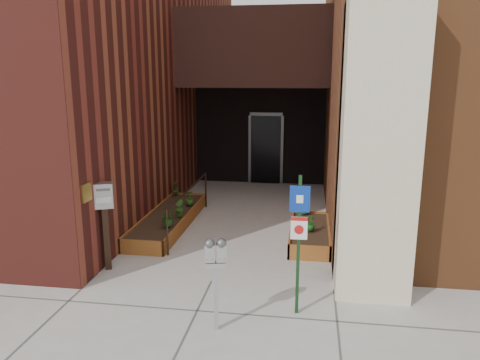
% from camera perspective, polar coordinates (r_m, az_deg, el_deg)
% --- Properties ---
extents(ground, '(80.00, 80.00, 0.00)m').
position_cam_1_polar(ground, '(7.95, -3.52, -12.23)').
color(ground, '#9E9991').
rests_on(ground, ground).
extents(architecture, '(20.00, 14.60, 10.00)m').
position_cam_1_polar(architecture, '(14.12, 1.59, 19.46)').
color(architecture, maroon).
rests_on(architecture, ground).
extents(planter_left, '(0.90, 3.60, 0.30)m').
position_cam_1_polar(planter_left, '(10.71, -8.66, -4.84)').
color(planter_left, brown).
rests_on(planter_left, ground).
extents(planter_right, '(0.80, 2.20, 0.30)m').
position_cam_1_polar(planter_right, '(9.78, 8.48, -6.57)').
color(planter_right, brown).
rests_on(planter_right, ground).
extents(handrail, '(0.04, 3.34, 0.90)m').
position_cam_1_polar(handrail, '(10.36, -6.21, -1.85)').
color(handrail, black).
rests_on(handrail, ground).
extents(parking_meter, '(0.30, 0.17, 1.29)m').
position_cam_1_polar(parking_meter, '(6.18, -3.00, -9.70)').
color(parking_meter, '#A7A7AA').
rests_on(parking_meter, ground).
extents(sign_post, '(0.28, 0.07, 2.03)m').
position_cam_1_polar(sign_post, '(6.54, 7.19, -6.16)').
color(sign_post, '#123316').
rests_on(sign_post, ground).
extents(payment_dropbox, '(0.37, 0.32, 1.56)m').
position_cam_1_polar(payment_dropbox, '(8.35, -16.16, -3.25)').
color(payment_dropbox, black).
rests_on(payment_dropbox, ground).
extents(shrub_left_a, '(0.48, 0.48, 0.38)m').
position_cam_1_polar(shrub_left_a, '(9.75, -8.77, -4.45)').
color(shrub_left_a, '#1B4F16').
rests_on(shrub_left_a, planter_left).
extents(shrub_left_b, '(0.29, 0.29, 0.37)m').
position_cam_1_polar(shrub_left_b, '(10.35, -7.44, -3.39)').
color(shrub_left_b, '#29601B').
rests_on(shrub_left_b, planter_left).
extents(shrub_left_c, '(0.24, 0.24, 0.34)m').
position_cam_1_polar(shrub_left_c, '(11.20, -6.17, -2.18)').
color(shrub_left_c, '#285A19').
rests_on(shrub_left_c, planter_left).
extents(shrub_left_d, '(0.25, 0.25, 0.39)m').
position_cam_1_polar(shrub_left_d, '(12.17, -7.87, -0.87)').
color(shrub_left_d, '#1A5C1B').
rests_on(shrub_left_d, planter_left).
extents(shrub_right_a, '(0.20, 0.20, 0.31)m').
position_cam_1_polar(shrub_right_a, '(9.46, 8.61, -5.20)').
color(shrub_right_a, '#18561A').
rests_on(shrub_right_a, planter_right).
extents(shrub_right_b, '(0.21, 0.21, 0.35)m').
position_cam_1_polar(shrub_right_b, '(10.01, 7.16, -4.02)').
color(shrub_right_b, '#204F16').
rests_on(shrub_right_b, planter_right).
extents(shrub_right_c, '(0.31, 0.31, 0.33)m').
position_cam_1_polar(shrub_right_c, '(10.54, 7.91, -3.23)').
color(shrub_right_c, '#175117').
rests_on(shrub_right_c, planter_right).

